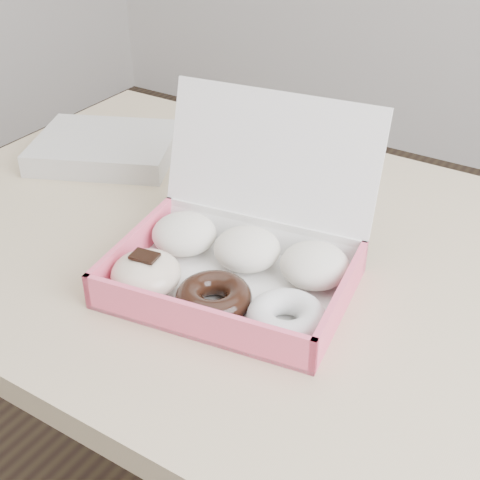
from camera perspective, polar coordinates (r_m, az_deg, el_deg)
The scene contains 3 objects.
table at distance 1.05m, azimuth 1.74°, elevation -3.97°, with size 1.20×0.80×0.75m.
donut_box at distance 0.91m, azimuth -0.46°, elevation -1.65°, with size 0.35×0.33×0.23m.
newspapers at distance 1.28m, azimuth -11.40°, elevation 7.74°, with size 0.25×0.20×0.04m, color beige.
Camera 1 is at (0.42, -0.73, 1.30)m, focal length 50.00 mm.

